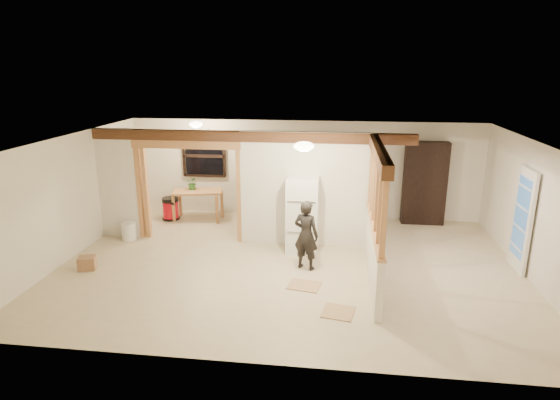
# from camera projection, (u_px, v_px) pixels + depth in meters

# --- Properties ---
(floor) EXTENTS (9.00, 6.50, 0.01)m
(floor) POSITION_uv_depth(u_px,v_px,m) (289.00, 265.00, 9.33)
(floor) COLOR #C8B695
(floor) RESTS_ON ground
(ceiling) EXTENTS (9.00, 6.50, 0.01)m
(ceiling) POSITION_uv_depth(u_px,v_px,m) (290.00, 140.00, 8.64)
(ceiling) COLOR white
(wall_back) EXTENTS (9.00, 0.01, 2.50)m
(wall_back) POSITION_uv_depth(u_px,v_px,m) (303.00, 169.00, 12.08)
(wall_back) COLOR silver
(wall_back) RESTS_ON floor
(wall_front) EXTENTS (9.00, 0.01, 2.50)m
(wall_front) POSITION_uv_depth(u_px,v_px,m) (262.00, 279.00, 5.89)
(wall_front) COLOR silver
(wall_front) RESTS_ON floor
(wall_left) EXTENTS (0.01, 6.50, 2.50)m
(wall_left) POSITION_uv_depth(u_px,v_px,m) (70.00, 197.00, 9.53)
(wall_left) COLOR silver
(wall_left) RESTS_ON floor
(wall_right) EXTENTS (0.01, 6.50, 2.50)m
(wall_right) POSITION_uv_depth(u_px,v_px,m) (537.00, 214.00, 8.44)
(wall_right) COLOR silver
(wall_right) RESTS_ON floor
(partition_left_stub) EXTENTS (0.90, 0.12, 2.50)m
(partition_left_stub) POSITION_uv_depth(u_px,v_px,m) (118.00, 184.00, 10.62)
(partition_left_stub) COLOR silver
(partition_left_stub) RESTS_ON floor
(partition_center) EXTENTS (2.80, 0.12, 2.50)m
(partition_center) POSITION_uv_depth(u_px,v_px,m) (305.00, 190.00, 10.10)
(partition_center) COLOR silver
(partition_center) RESTS_ON floor
(doorway_frame) EXTENTS (2.46, 0.14, 2.20)m
(doorway_frame) POSITION_uv_depth(u_px,v_px,m) (189.00, 192.00, 10.46)
(doorway_frame) COLOR #BB824F
(doorway_frame) RESTS_ON floor
(header_beam_back) EXTENTS (7.00, 0.18, 0.22)m
(header_beam_back) POSITION_uv_depth(u_px,v_px,m) (249.00, 136.00, 9.94)
(header_beam_back) COLOR #53301C
(header_beam_back) RESTS_ON ceiling
(header_beam_right) EXTENTS (0.18, 3.30, 0.22)m
(header_beam_right) POSITION_uv_depth(u_px,v_px,m) (379.00, 153.00, 8.10)
(header_beam_right) COLOR #53301C
(header_beam_right) RESTS_ON ceiling
(pony_wall) EXTENTS (0.12, 3.20, 1.00)m
(pony_wall) POSITION_uv_depth(u_px,v_px,m) (373.00, 253.00, 8.62)
(pony_wall) COLOR silver
(pony_wall) RESTS_ON floor
(stud_partition) EXTENTS (0.14, 3.20, 1.32)m
(stud_partition) POSITION_uv_depth(u_px,v_px,m) (377.00, 193.00, 8.29)
(stud_partition) COLOR #BB824F
(stud_partition) RESTS_ON pony_wall
(window_back) EXTENTS (1.12, 0.10, 1.10)m
(window_back) POSITION_uv_depth(u_px,v_px,m) (204.00, 156.00, 12.24)
(window_back) COLOR black
(window_back) RESTS_ON wall_back
(french_door) EXTENTS (0.12, 0.86, 2.00)m
(french_door) POSITION_uv_depth(u_px,v_px,m) (522.00, 220.00, 8.90)
(french_door) COLOR white
(french_door) RESTS_ON floor
(ceiling_dome_main) EXTENTS (0.36, 0.36, 0.16)m
(ceiling_dome_main) POSITION_uv_depth(u_px,v_px,m) (304.00, 146.00, 8.13)
(ceiling_dome_main) COLOR #FFEABF
(ceiling_dome_main) RESTS_ON ceiling
(ceiling_dome_util) EXTENTS (0.32, 0.32, 0.14)m
(ceiling_dome_util) POSITION_uv_depth(u_px,v_px,m) (196.00, 124.00, 11.14)
(ceiling_dome_util) COLOR #FFEABF
(ceiling_dome_util) RESTS_ON ceiling
(hanging_bulb) EXTENTS (0.07, 0.07, 0.07)m
(hanging_bulb) POSITION_uv_depth(u_px,v_px,m) (209.00, 142.00, 10.49)
(hanging_bulb) COLOR #FFD88C
(hanging_bulb) RESTS_ON ceiling
(refrigerator) EXTENTS (0.66, 0.64, 1.60)m
(refrigerator) POSITION_uv_depth(u_px,v_px,m) (302.00, 215.00, 9.87)
(refrigerator) COLOR silver
(refrigerator) RESTS_ON floor
(woman) EXTENTS (0.59, 0.49, 1.38)m
(woman) POSITION_uv_depth(u_px,v_px,m) (306.00, 235.00, 9.00)
(woman) COLOR black
(woman) RESTS_ON floor
(work_table) EXTENTS (1.33, 0.86, 0.77)m
(work_table) POSITION_uv_depth(u_px,v_px,m) (198.00, 205.00, 11.98)
(work_table) COLOR #BB824F
(work_table) RESTS_ON floor
(potted_plant) EXTENTS (0.33, 0.30, 0.34)m
(potted_plant) POSITION_uv_depth(u_px,v_px,m) (193.00, 183.00, 11.91)
(potted_plant) COLOR #255220
(potted_plant) RESTS_ON work_table
(shop_vac) EXTENTS (0.49, 0.49, 0.59)m
(shop_vac) POSITION_uv_depth(u_px,v_px,m) (171.00, 208.00, 12.02)
(shop_vac) COLOR #B30917
(shop_vac) RESTS_ON floor
(bookshelf) EXTENTS (1.03, 0.34, 2.06)m
(bookshelf) POSITION_uv_depth(u_px,v_px,m) (425.00, 183.00, 11.54)
(bookshelf) COLOR black
(bookshelf) RESTS_ON floor
(bucket) EXTENTS (0.33, 0.33, 0.41)m
(bucket) POSITION_uv_depth(u_px,v_px,m) (129.00, 231.00, 10.64)
(bucket) COLOR silver
(bucket) RESTS_ON floor
(box_util_a) EXTENTS (0.32, 0.29, 0.26)m
(box_util_a) POSITION_uv_depth(u_px,v_px,m) (249.00, 227.00, 11.14)
(box_util_a) COLOR #986B49
(box_util_a) RESTS_ON floor
(box_util_b) EXTENTS (0.39, 0.39, 0.32)m
(box_util_b) POSITION_uv_depth(u_px,v_px,m) (132.00, 220.00, 11.51)
(box_util_b) COLOR #986B49
(box_util_b) RESTS_ON floor
(box_front) EXTENTS (0.38, 0.34, 0.26)m
(box_front) POSITION_uv_depth(u_px,v_px,m) (87.00, 263.00, 9.10)
(box_front) COLOR #986B49
(box_front) RESTS_ON floor
(floor_panel_near) EXTENTS (0.57, 0.57, 0.02)m
(floor_panel_near) POSITION_uv_depth(u_px,v_px,m) (338.00, 312.00, 7.53)
(floor_panel_near) COLOR tan
(floor_panel_near) RESTS_ON floor
(floor_panel_far) EXTENTS (0.64, 0.55, 0.02)m
(floor_panel_far) POSITION_uv_depth(u_px,v_px,m) (304.00, 285.00, 8.44)
(floor_panel_far) COLOR tan
(floor_panel_far) RESTS_ON floor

